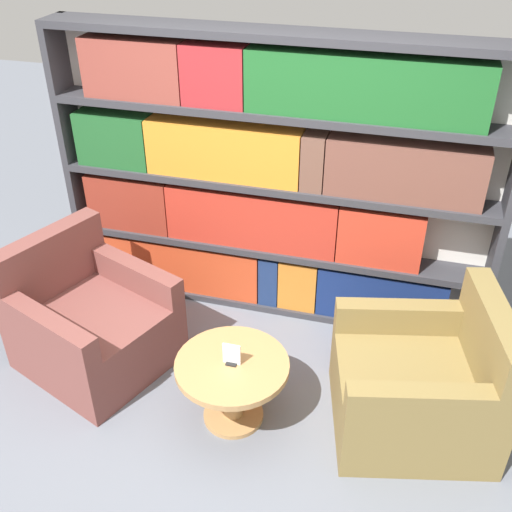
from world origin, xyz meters
The scene contains 6 objects.
ground_plane centered at (0.00, 0.00, 0.00)m, with size 14.00×14.00×0.00m, color slate.
bookshelf centered at (-0.04, 1.42, 1.00)m, with size 3.10×0.30×2.05m.
armchair_left centered at (-1.01, 0.47, 0.30)m, with size 1.14×1.10×0.88m.
armchair_right centered at (1.14, 0.46, 0.30)m, with size 1.06×1.02×0.88m.
coffee_table centered at (0.06, 0.21, 0.32)m, with size 0.67×0.67×0.45m.
table_sign centered at (0.06, 0.21, 0.50)m, with size 0.11×0.06×0.14m.
Camera 1 is at (0.89, -2.24, 2.86)m, focal length 42.00 mm.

